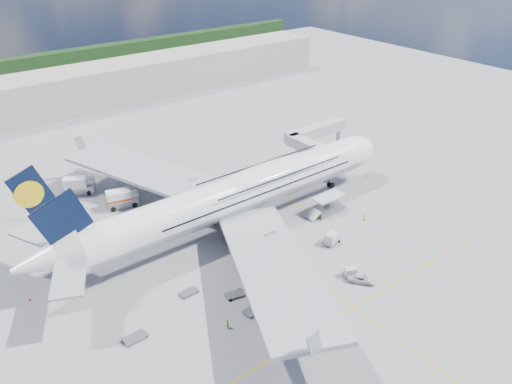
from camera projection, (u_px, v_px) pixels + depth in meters
ground at (272, 248)px, 90.03m from camera, size 300.00×300.00×0.00m
taxi_line_main at (272, 248)px, 90.03m from camera, size 0.25×220.00×0.01m
taxi_line_cross at (354, 308)px, 76.16m from camera, size 120.00×0.25×0.01m
taxi_line_diag at (293, 202)px, 104.46m from camera, size 14.16×99.06×0.01m
airliner at (240, 193)px, 93.80m from camera, size 77.26×79.15×23.71m
jet_bridge at (314, 138)px, 117.22m from camera, size 18.80×12.10×8.50m
cargo_loader at (327, 207)px, 100.44m from camera, size 8.53×3.20×3.67m
terminal at (76, 90)px, 153.03m from camera, size 180.00×16.00×12.00m
tree_line at (133, 51)px, 206.63m from camera, size 160.00×6.00×8.00m
dolly_row_a at (254, 309)px, 75.32m from camera, size 3.54×2.25×0.49m
dolly_row_b at (189, 292)px, 78.91m from camera, size 3.02×1.71×0.43m
dolly_row_c at (235, 294)px, 78.43m from camera, size 3.43×2.34×0.46m
dolly_back at (135, 337)px, 70.35m from camera, size 3.44×1.93×0.49m
dolly_nose_far at (350, 272)px, 82.58m from camera, size 2.89×2.32×1.62m
dolly_nose_near at (332, 238)px, 90.72m from camera, size 3.74×2.57×2.16m
baggage_tug at (297, 280)px, 80.73m from camera, size 3.13×1.89×1.83m
catering_truck_inner at (122, 199)px, 101.95m from camera, size 6.97×3.81×3.93m
catering_truck_outer at (79, 186)px, 107.10m from camera, size 7.12×5.32×3.92m
service_van at (362, 278)px, 81.39m from camera, size 4.57×4.99×1.30m
crew_nose at (368, 175)px, 113.74m from camera, size 0.64×0.47×1.64m
crew_loader at (337, 197)px, 104.62m from camera, size 1.11×1.07×1.79m
crew_wing at (228, 324)px, 72.02m from camera, size 0.50×0.97×1.58m
crew_van at (364, 217)px, 97.89m from camera, size 0.90×0.93×1.62m
crew_tug at (294, 293)px, 78.00m from camera, size 1.04×0.68×1.51m
cone_nose at (407, 178)px, 113.78m from camera, size 0.38×0.38×0.48m
cone_wing_left_inner at (144, 224)px, 96.54m from camera, size 0.43×0.43×0.55m
cone_wing_left_outer at (95, 185)px, 110.55m from camera, size 0.42×0.42×0.53m
cone_wing_right_inner at (277, 298)px, 77.67m from camera, size 0.50×0.50×0.63m
cone_wing_right_outer at (257, 296)px, 78.28m from camera, size 0.41×0.41×0.53m
cone_tail at (30, 299)px, 77.55m from camera, size 0.42×0.42×0.53m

